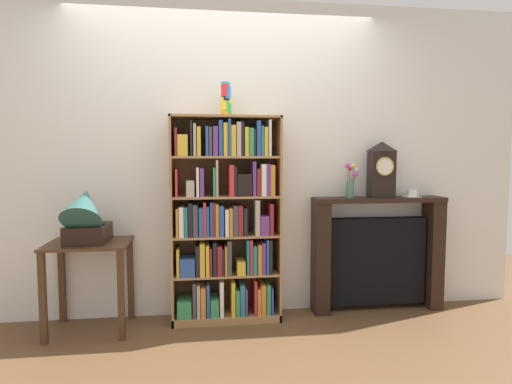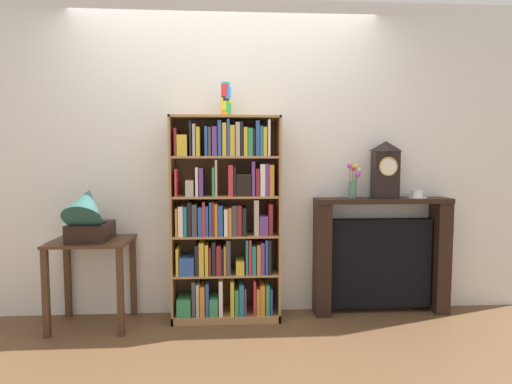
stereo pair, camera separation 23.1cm
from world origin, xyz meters
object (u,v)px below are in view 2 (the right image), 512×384
at_px(cup_stack, 226,100).
at_px(gramophone, 88,214).
at_px(side_table_left, 92,261).
at_px(bookshelf, 226,224).
at_px(fireplace_mantel, 381,256).
at_px(flower_vase, 354,182).
at_px(mantel_clock, 385,170).
at_px(teacup_with_saucer, 417,195).

height_order(cup_stack, gramophone, cup_stack).
bearing_deg(side_table_left, bookshelf, 4.42).
height_order(bookshelf, fireplace_mantel, bookshelf).
xyz_separation_m(cup_stack, side_table_left, (-1.05, -0.09, -1.25)).
bearing_deg(cup_stack, gramophone, -172.04).
bearing_deg(flower_vase, gramophone, -174.93).
distance_m(fireplace_mantel, mantel_clock, 0.73).
bearing_deg(bookshelf, cup_stack, 45.75).
bearing_deg(flower_vase, mantel_clock, -0.00).
relative_size(side_table_left, gramophone, 1.39).
bearing_deg(teacup_with_saucer, gramophone, -175.92).
distance_m(cup_stack, mantel_clock, 1.43).
bearing_deg(gramophone, bookshelf, 7.61).
height_order(fireplace_mantel, teacup_with_saucer, teacup_with_saucer).
bearing_deg(mantel_clock, cup_stack, -178.28).
distance_m(bookshelf, mantel_clock, 1.39).
distance_m(bookshelf, flower_vase, 1.11).
height_order(bookshelf, gramophone, bookshelf).
bearing_deg(gramophone, side_table_left, 90.00).
xyz_separation_m(bookshelf, mantel_clock, (1.32, 0.05, 0.44)).
bearing_deg(fireplace_mantel, cup_stack, -177.35).
bearing_deg(side_table_left, mantel_clock, 3.08).
bearing_deg(flower_vase, side_table_left, -176.53).
bearing_deg(gramophone, cup_stack, 7.96).
distance_m(cup_stack, flower_vase, 1.24).
xyz_separation_m(cup_stack, fireplace_mantel, (1.30, 0.06, -1.29)).
bearing_deg(fireplace_mantel, side_table_left, -176.39).
distance_m(side_table_left, gramophone, 0.38).
xyz_separation_m(gramophone, fireplace_mantel, (2.35, 0.21, -0.41)).
xyz_separation_m(gramophone, flower_vase, (2.10, 0.19, 0.23)).
relative_size(gramophone, mantel_clock, 1.04).
bearing_deg(mantel_clock, flower_vase, 180.00).
height_order(mantel_clock, teacup_with_saucer, mantel_clock).
height_order(fireplace_mantel, mantel_clock, mantel_clock).
height_order(cup_stack, flower_vase, cup_stack).
bearing_deg(teacup_with_saucer, mantel_clock, -179.54).
distance_m(fireplace_mantel, flower_vase, 0.68).
bearing_deg(fireplace_mantel, gramophone, -174.97).
relative_size(bookshelf, side_table_left, 2.41).
bearing_deg(fireplace_mantel, teacup_with_saucer, -3.58).
relative_size(cup_stack, mantel_clock, 0.56).
bearing_deg(bookshelf, side_table_left, -175.58).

